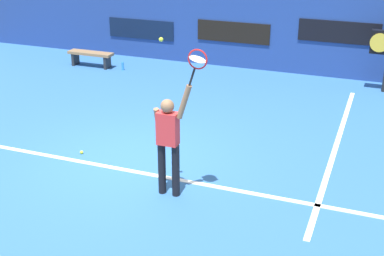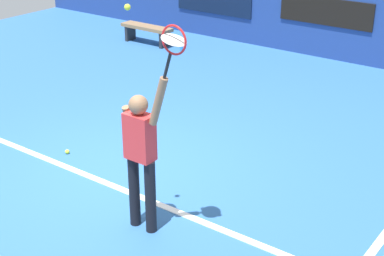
{
  "view_description": "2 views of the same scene",
  "coord_description": "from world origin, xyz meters",
  "px_view_note": "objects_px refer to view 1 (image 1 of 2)",
  "views": [
    {
      "loc": [
        4.37,
        -8.09,
        4.5
      ],
      "look_at": [
        1.51,
        -0.62,
        1.12
      ],
      "focal_mm": 49.55,
      "sensor_mm": 36.0,
      "label": 1
    },
    {
      "loc": [
        5.17,
        -5.32,
        3.92
      ],
      "look_at": [
        1.43,
        -0.25,
        1.11
      ],
      "focal_mm": 54.16,
      "sensor_mm": 36.0,
      "label": 2
    }
  ],
  "objects_px": {
    "tennis_player": "(168,139)",
    "tennis_racket": "(197,61)",
    "court_bench": "(91,56)",
    "water_bottle": "(123,66)",
    "tennis_ball": "(161,39)",
    "spare_ball": "(82,152)"
  },
  "relations": [
    {
      "from": "court_bench",
      "to": "spare_ball",
      "type": "relative_size",
      "value": 20.59
    },
    {
      "from": "court_bench",
      "to": "water_bottle",
      "type": "xyz_separation_m",
      "value": [
        1.06,
        0.0,
        -0.22
      ]
    },
    {
      "from": "tennis_player",
      "to": "tennis_racket",
      "type": "height_order",
      "value": "tennis_racket"
    },
    {
      "from": "tennis_ball",
      "to": "spare_ball",
      "type": "xyz_separation_m",
      "value": [
        -2.14,
        0.84,
        -2.61
      ]
    },
    {
      "from": "tennis_player",
      "to": "water_bottle",
      "type": "relative_size",
      "value": 8.24
    },
    {
      "from": "tennis_player",
      "to": "tennis_ball",
      "type": "bearing_deg",
      "value": -156.41
    },
    {
      "from": "tennis_ball",
      "to": "water_bottle",
      "type": "distance_m",
      "value": 7.84
    },
    {
      "from": "spare_ball",
      "to": "tennis_racket",
      "type": "bearing_deg",
      "value": -16.68
    },
    {
      "from": "tennis_player",
      "to": "court_bench",
      "type": "bearing_deg",
      "value": 130.12
    },
    {
      "from": "tennis_ball",
      "to": "tennis_player",
      "type": "bearing_deg",
      "value": 23.59
    },
    {
      "from": "tennis_racket",
      "to": "spare_ball",
      "type": "relative_size",
      "value": 9.21
    },
    {
      "from": "court_bench",
      "to": "tennis_racket",
      "type": "bearing_deg",
      "value": -47.34
    },
    {
      "from": "tennis_racket",
      "to": "court_bench",
      "type": "relative_size",
      "value": 0.45
    },
    {
      "from": "tennis_racket",
      "to": "water_bottle",
      "type": "height_order",
      "value": "tennis_racket"
    },
    {
      "from": "tennis_racket",
      "to": "tennis_ball",
      "type": "distance_m",
      "value": 0.64
    },
    {
      "from": "tennis_ball",
      "to": "water_bottle",
      "type": "height_order",
      "value": "tennis_ball"
    },
    {
      "from": "tennis_racket",
      "to": "court_bench",
      "type": "bearing_deg",
      "value": 132.66
    },
    {
      "from": "water_bottle",
      "to": "court_bench",
      "type": "bearing_deg",
      "value": 180.0
    },
    {
      "from": "water_bottle",
      "to": "tennis_racket",
      "type": "bearing_deg",
      "value": -53.16
    },
    {
      "from": "water_bottle",
      "to": "spare_ball",
      "type": "xyz_separation_m",
      "value": [
        1.92,
        -5.37,
        -0.09
      ]
    },
    {
      "from": "tennis_ball",
      "to": "spare_ball",
      "type": "relative_size",
      "value": 1.0
    },
    {
      "from": "tennis_racket",
      "to": "court_bench",
      "type": "xyz_separation_m",
      "value": [
        -5.69,
        6.18,
        -2.02
      ]
    }
  ]
}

